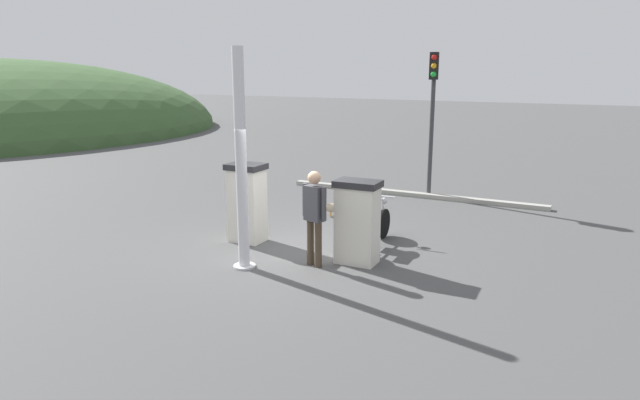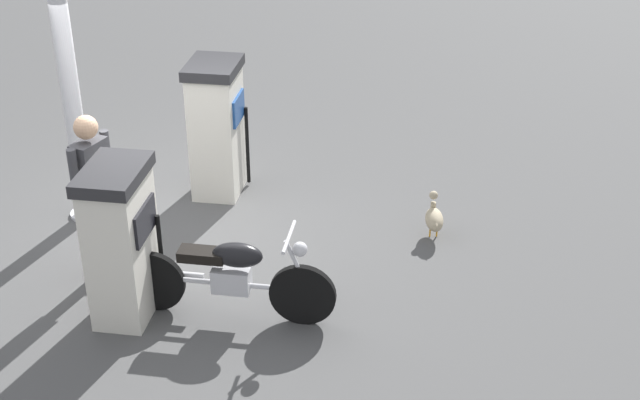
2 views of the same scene
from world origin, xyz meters
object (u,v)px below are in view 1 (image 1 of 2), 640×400
fuel_pump_near (357,221)px  attendant_person (314,212)px  motorcycle_near_pump (372,225)px  wandering_duck (330,207)px  canopy_support_pole (241,166)px  roadside_traffic_light (433,101)px  fuel_pump_far (247,202)px

fuel_pump_near → attendant_person: 0.83m
motorcycle_near_pump → wandering_duck: size_ratio=4.36×
wandering_duck → canopy_support_pole: 4.29m
roadside_traffic_light → canopy_support_pole: roadside_traffic_light is taller
fuel_pump_far → wandering_duck: bearing=-9.3°
fuel_pump_far → roadside_traffic_light: roadside_traffic_light is taller
wandering_duck → fuel_pump_far: bearing=170.7°
fuel_pump_near → canopy_support_pole: 2.33m
fuel_pump_far → roadside_traffic_light: 6.44m
motorcycle_near_pump → attendant_person: size_ratio=1.19×
fuel_pump_near → wandering_duck: bearing=38.8°
fuel_pump_near → fuel_pump_far: bearing=90.0°
motorcycle_near_pump → fuel_pump_near: bearing=-169.8°
motorcycle_near_pump → roadside_traffic_light: bearing=7.4°
canopy_support_pole → fuel_pump_far: bearing=36.4°
attendant_person → canopy_support_pole: size_ratio=0.45×
motorcycle_near_pump → wandering_duck: 2.59m
motorcycle_near_pump → canopy_support_pole: size_ratio=0.54×
fuel_pump_far → roadside_traffic_light: bearing=-16.5°
fuel_pump_near → roadside_traffic_light: 6.27m
wandering_duck → roadside_traffic_light: roadside_traffic_light is taller
fuel_pump_near → motorcycle_near_pump: (0.98, 0.18, -0.33)m
attendant_person → wandering_duck: (3.21, 1.55, -0.79)m
fuel_pump_near → wandering_duck: fuel_pump_near is taller
fuel_pump_near → wandering_duck: (2.66, 2.13, -0.56)m
fuel_pump_far → motorcycle_near_pump: (0.98, -2.39, -0.37)m
roadside_traffic_light → canopy_support_pole: (-7.20, 0.80, -0.85)m
attendant_person → roadside_traffic_light: (6.46, 0.23, 1.69)m
wandering_duck → canopy_support_pole: bearing=-172.6°
fuel_pump_far → wandering_duck: fuel_pump_far is taller
motorcycle_near_pump → fuel_pump_far: bearing=112.2°
attendant_person → roadside_traffic_light: bearing=2.1°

